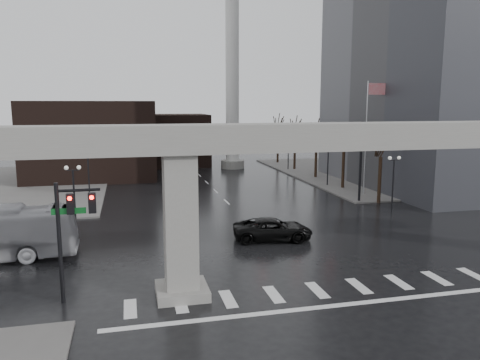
# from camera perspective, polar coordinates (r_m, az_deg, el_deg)

# --- Properties ---
(ground) EXTENTS (160.00, 160.00, 0.00)m
(ground) POSITION_cam_1_polar(r_m,az_deg,el_deg) (26.45, 8.53, -12.32)
(ground) COLOR black
(ground) RESTS_ON ground
(sidewalk_ne) EXTENTS (28.00, 36.00, 0.15)m
(sidewalk_ne) POSITION_cam_1_polar(r_m,az_deg,el_deg) (69.26, 17.35, 0.90)
(sidewalk_ne) COLOR #615F5C
(sidewalk_ne) RESTS_ON ground
(elevated_guideway) EXTENTS (48.00, 2.60, 8.70)m
(elevated_guideway) POSITION_cam_1_polar(r_m,az_deg,el_deg) (25.28, 11.57, 2.70)
(elevated_guideway) COLOR gray
(elevated_guideway) RESTS_ON ground
(office_tower) EXTENTS (22.00, 26.00, 42.00)m
(office_tower) POSITION_cam_1_polar(r_m,az_deg,el_deg) (62.47, 24.96, 18.90)
(office_tower) COLOR slate
(office_tower) RESTS_ON ground
(building_far_left) EXTENTS (16.00, 14.00, 10.00)m
(building_far_left) POSITION_cam_1_polar(r_m,az_deg,el_deg) (65.06, -17.63, 4.73)
(building_far_left) COLOR black
(building_far_left) RESTS_ON ground
(building_far_mid) EXTENTS (10.00, 10.00, 8.00)m
(building_far_mid) POSITION_cam_1_polar(r_m,az_deg,el_deg) (75.31, -7.91, 4.88)
(building_far_mid) COLOR black
(building_far_mid) RESTS_ON ground
(smokestack) EXTENTS (3.60, 3.60, 30.00)m
(smokestack) POSITION_cam_1_polar(r_m,az_deg,el_deg) (70.53, -0.95, 12.28)
(smokestack) COLOR silver
(smokestack) RESTS_ON ground
(signal_mast_arm) EXTENTS (12.12, 0.43, 8.00)m
(signal_mast_arm) POSITION_cam_1_polar(r_m,az_deg,el_deg) (45.60, 10.34, 4.29)
(signal_mast_arm) COLOR black
(signal_mast_arm) RESTS_ON ground
(signal_left_pole) EXTENTS (2.30, 0.30, 6.00)m
(signal_left_pole) POSITION_cam_1_polar(r_m,az_deg,el_deg) (24.07, -19.97, -4.81)
(signal_left_pole) COLOR black
(signal_left_pole) RESTS_ON ground
(flagpole_assembly) EXTENTS (2.06, 0.12, 12.00)m
(flagpole_assembly) POSITION_cam_1_polar(r_m,az_deg,el_deg) (51.15, 15.44, 6.54)
(flagpole_assembly) COLOR silver
(flagpole_assembly) RESTS_ON ground
(lamp_right_0) EXTENTS (1.22, 0.32, 5.11)m
(lamp_right_0) POSITION_cam_1_polar(r_m,az_deg,el_deg) (43.75, 18.21, 0.65)
(lamp_right_0) COLOR black
(lamp_right_0) RESTS_ON ground
(lamp_right_1) EXTENTS (1.22, 0.32, 5.11)m
(lamp_right_1) POSITION_cam_1_polar(r_m,az_deg,el_deg) (56.02, 10.69, 2.77)
(lamp_right_1) COLOR black
(lamp_right_1) RESTS_ON ground
(lamp_right_2) EXTENTS (1.22, 0.32, 5.11)m
(lamp_right_2) POSITION_cam_1_polar(r_m,az_deg,el_deg) (68.95, 5.92, 4.08)
(lamp_right_2) COLOR black
(lamp_right_2) RESTS_ON ground
(lamp_left_0) EXTENTS (1.22, 0.32, 5.11)m
(lamp_left_0) POSITION_cam_1_polar(r_m,az_deg,el_deg) (37.47, -19.61, -0.81)
(lamp_left_0) COLOR black
(lamp_left_0) RESTS_ON ground
(lamp_left_1) EXTENTS (1.22, 0.32, 5.11)m
(lamp_left_1) POSITION_cam_1_polar(r_m,az_deg,el_deg) (51.27, -18.04, 1.87)
(lamp_left_1) COLOR black
(lamp_left_1) RESTS_ON ground
(lamp_left_2) EXTENTS (1.22, 0.32, 5.11)m
(lamp_left_2) POSITION_cam_1_polar(r_m,az_deg,el_deg) (65.15, -17.13, 3.41)
(lamp_left_2) COLOR black
(lamp_left_2) RESTS_ON ground
(tree_right_0) EXTENTS (1.09, 1.58, 7.50)m
(tree_right_0) POSITION_cam_1_polar(r_m,az_deg,el_deg) (47.77, 16.70, 0.59)
(tree_right_0) COLOR black
(tree_right_0) RESTS_ON ground
(tree_right_1) EXTENTS (1.09, 1.61, 7.67)m
(tree_right_1) POSITION_cam_1_polar(r_m,az_deg,el_deg) (54.75, 12.51, 1.90)
(tree_right_1) COLOR black
(tree_right_1) RESTS_ON ground
(tree_right_2) EXTENTS (1.10, 1.63, 7.85)m
(tree_right_2) POSITION_cam_1_polar(r_m,az_deg,el_deg) (61.97, 9.27, 2.90)
(tree_right_2) COLOR black
(tree_right_2) RESTS_ON ground
(tree_right_3) EXTENTS (1.11, 1.66, 8.02)m
(tree_right_3) POSITION_cam_1_polar(r_m,az_deg,el_deg) (69.36, 6.71, 3.69)
(tree_right_3) COLOR black
(tree_right_3) RESTS_ON ground
(tree_right_4) EXTENTS (1.12, 1.69, 8.19)m
(tree_right_4) POSITION_cam_1_polar(r_m,az_deg,el_deg) (76.88, 4.65, 4.31)
(tree_right_4) COLOR black
(tree_right_4) RESTS_ON ground
(pickup_truck) EXTENTS (6.01, 3.46, 1.58)m
(pickup_truck) POSITION_cam_1_polar(r_m,az_deg,el_deg) (33.82, 4.02, -6.00)
(pickup_truck) COLOR black
(pickup_truck) RESTS_ON ground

